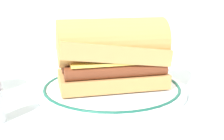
{
  "coord_description": "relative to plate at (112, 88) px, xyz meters",
  "views": [
    {
      "loc": [
        0.08,
        -0.55,
        0.2
      ],
      "look_at": [
        -0.01,
        0.0,
        0.04
      ],
      "focal_mm": 48.37,
      "sensor_mm": 36.0,
      "label": 1
    }
  ],
  "objects": [
    {
      "name": "sausage_sandwich",
      "position": [
        -0.0,
        -0.0,
        0.07
      ],
      "size": [
        0.23,
        0.17,
        0.13
      ],
      "rotation": [
        0.0,
        0.0,
        0.39
      ],
      "color": "tan",
      "rests_on": "plate"
    },
    {
      "name": "plate",
      "position": [
        0.0,
        0.0,
        0.0
      ],
      "size": [
        0.29,
        0.29,
        0.01
      ],
      "color": "white",
      "rests_on": "ground_plane"
    },
    {
      "name": "ground_plane",
      "position": [
        0.01,
        -0.0,
        -0.01
      ],
      "size": [
        1.5,
        1.5,
        0.0
      ],
      "primitive_type": "plane",
      "color": "silver"
    }
  ]
}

